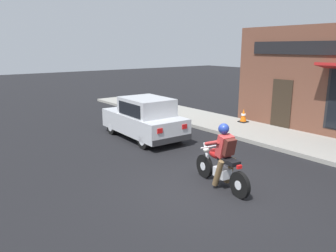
# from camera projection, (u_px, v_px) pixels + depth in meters

# --- Properties ---
(ground_plane) EXTENTS (80.00, 80.00, 0.00)m
(ground_plane) POSITION_uv_depth(u_px,v_px,m) (205.00, 191.00, 7.90)
(ground_plane) COLOR black
(sidewalk_curb) EXTENTS (2.60, 22.00, 0.14)m
(sidewalk_curb) POSITION_uv_depth(u_px,v_px,m) (248.00, 130.00, 13.41)
(sidewalk_curb) COLOR gray
(sidewalk_curb) RESTS_ON ground
(motorcycle_with_rider) EXTENTS (0.65, 2.01, 1.62)m
(motorcycle_with_rider) POSITION_uv_depth(u_px,v_px,m) (222.00, 161.00, 7.97)
(motorcycle_with_rider) COLOR black
(motorcycle_with_rider) RESTS_ON ground
(car_hatchback) EXTENTS (1.79, 3.84, 1.57)m
(car_hatchback) POSITION_uv_depth(u_px,v_px,m) (144.00, 119.00, 12.28)
(car_hatchback) COLOR black
(car_hatchback) RESTS_ON ground
(traffic_cone) EXTENTS (0.36, 0.36, 0.60)m
(traffic_cone) POSITION_uv_depth(u_px,v_px,m) (243.00, 116.00, 14.45)
(traffic_cone) COLOR black
(traffic_cone) RESTS_ON sidewalk_curb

